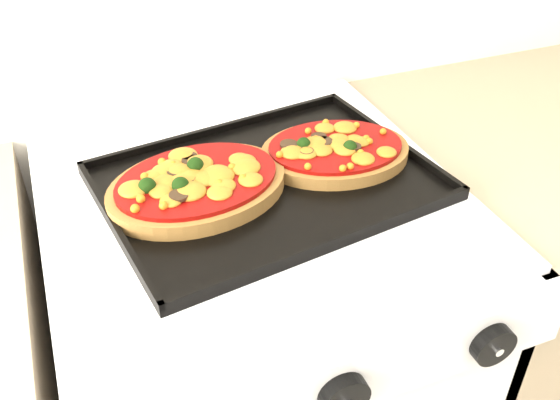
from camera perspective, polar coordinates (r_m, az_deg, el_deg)
name	(u,v)px	position (r m, az deg, el deg)	size (l,w,h in m)	color
stove	(259,389)	(1.23, -1.91, -16.85)	(0.60, 0.60, 0.91)	silver
control_panel	(347,379)	(0.74, 6.11, -15.94)	(0.60, 0.02, 0.09)	silver
knob_center	(344,396)	(0.72, 5.88, -17.41)	(0.06, 0.06, 0.02)	black
knob_right	(493,345)	(0.81, 18.89, -12.43)	(0.06, 0.06, 0.02)	black
baking_tray	(267,180)	(0.91, -1.16, 1.82)	(0.46, 0.34, 0.02)	black
pizza_left	(197,183)	(0.88, -7.56, 1.53)	(0.26, 0.19, 0.04)	#A46B38
pizza_right	(335,150)	(0.96, 5.07, 4.61)	(0.23, 0.17, 0.03)	#A46B38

